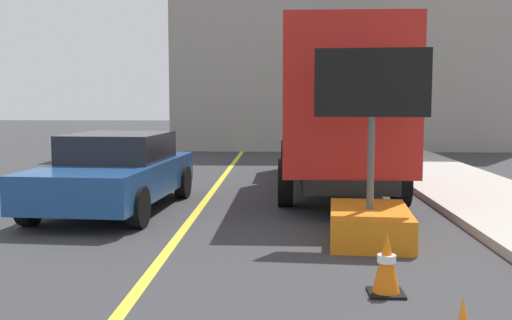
% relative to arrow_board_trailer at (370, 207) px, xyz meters
% --- Properties ---
extents(lane_center_stripe, '(0.14, 36.00, 0.01)m').
position_rel_arrow_board_trailer_xyz_m(lane_center_stripe, '(-2.75, -3.19, -0.48)').
color(lane_center_stripe, yellow).
rests_on(lane_center_stripe, ground).
extents(arrow_board_trailer, '(1.60, 1.89, 2.70)m').
position_rel_arrow_board_trailer_xyz_m(arrow_board_trailer, '(0.00, 0.00, 0.00)').
color(arrow_board_trailer, orange).
rests_on(arrow_board_trailer, ground).
extents(box_truck, '(2.48, 7.99, 3.39)m').
position_rel_arrow_board_trailer_xyz_m(box_truck, '(-0.08, 4.81, 1.35)').
color(box_truck, black).
rests_on(box_truck, ground).
extents(pickup_car, '(2.27, 4.56, 1.38)m').
position_rel_arrow_board_trailer_xyz_m(pickup_car, '(-4.24, 2.23, 0.21)').
color(pickup_car, navy).
rests_on(pickup_car, ground).
extents(highway_guide_sign, '(2.79, 0.19, 5.00)m').
position_rel_arrow_board_trailer_xyz_m(highway_guide_sign, '(2.08, 12.05, 2.94)').
color(highway_guide_sign, gray).
rests_on(highway_guide_sign, ground).
extents(far_building_block, '(13.72, 8.08, 10.93)m').
position_rel_arrow_board_trailer_xyz_m(far_building_block, '(1.28, 18.71, 4.98)').
color(far_building_block, gray).
rests_on(far_building_block, ground).
extents(traffic_cone_mid_lane, '(0.36, 0.36, 0.66)m').
position_rel_arrow_board_trailer_xyz_m(traffic_cone_mid_lane, '(-0.18, -2.40, -0.16)').
color(traffic_cone_mid_lane, black).
rests_on(traffic_cone_mid_lane, ground).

